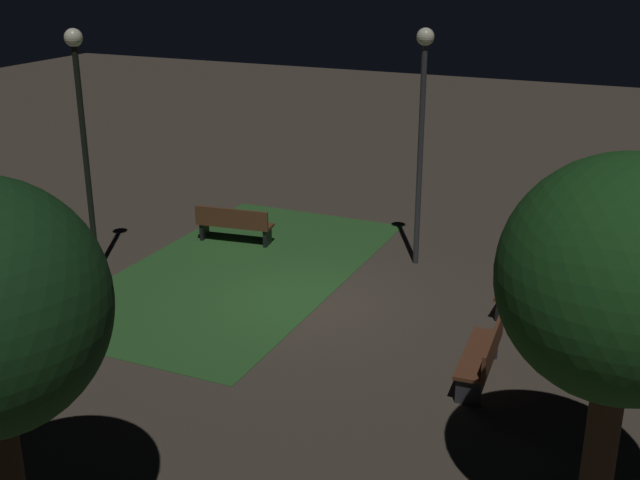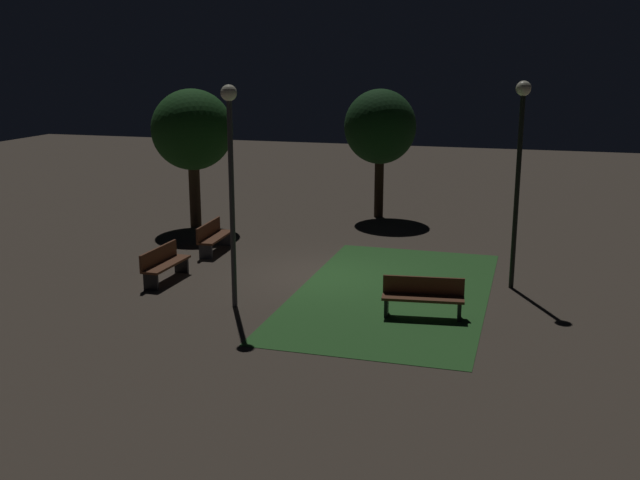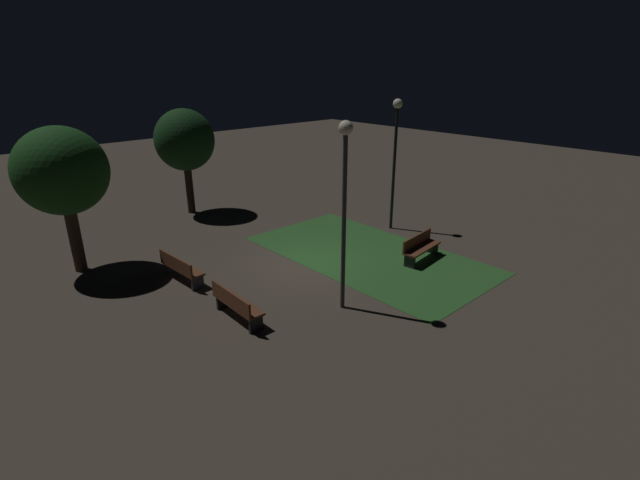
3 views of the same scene
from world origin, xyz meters
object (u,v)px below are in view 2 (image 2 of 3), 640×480
bench_front_left (164,263)px  lamp_post_near_wall (520,152)px  bench_by_lamp (213,236)px  bench_path_side (423,296)px  tree_tall_center (380,127)px  lamp_post_path_center (231,161)px  tree_near_wall (192,131)px

bench_front_left → lamp_post_near_wall: (-1.89, 8.62, 2.92)m
bench_by_lamp → bench_path_side: same height
bench_front_left → bench_by_lamp: bearing=180.0°
bench_by_lamp → tree_tall_center: 7.75m
tree_tall_center → lamp_post_path_center: size_ratio=0.90×
bench_front_left → tree_tall_center: size_ratio=0.40×
bench_front_left → tree_near_wall: tree_near_wall is taller
tree_near_wall → lamp_post_near_wall: bearing=68.4°
bench_front_left → lamp_post_path_center: bearing=61.3°
bench_front_left → bench_path_side: same height
lamp_post_near_wall → lamp_post_path_center: lamp_post_near_wall is taller
bench_path_side → tree_tall_center: tree_tall_center is taller
bench_path_side → lamp_post_path_center: bearing=-82.9°
tree_near_wall → lamp_post_near_wall: 11.42m
tree_near_wall → lamp_post_near_wall: (4.20, 10.62, 0.16)m
tree_tall_center → lamp_post_path_center: lamp_post_path_center is taller
bench_front_left → bench_path_side: bearing=82.8°
lamp_post_path_center → tree_tall_center: bearing=173.9°
bench_by_lamp → bench_path_side: 7.86m
tree_near_wall → tree_tall_center: bearing=119.7°
bench_front_left → tree_near_wall: size_ratio=0.39×
tree_tall_center → lamp_post_near_wall: size_ratio=0.89×
bench_front_left → lamp_post_near_wall: 9.29m
bench_path_side → tree_near_wall: bearing=-128.3°
lamp_post_path_center → bench_front_left: bearing=-118.7°
lamp_post_near_wall → bench_by_lamp: bearing=-97.8°
tree_near_wall → lamp_post_near_wall: size_ratio=0.91×
bench_path_side → bench_by_lamp: bearing=-119.9°
bench_front_left → lamp_post_near_wall: size_ratio=0.36×
bench_by_lamp → lamp_post_near_wall: lamp_post_near_wall is taller
bench_path_side → lamp_post_near_wall: (-2.74, 1.81, 2.92)m
tree_tall_center → lamp_post_near_wall: (7.44, 4.95, 0.19)m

